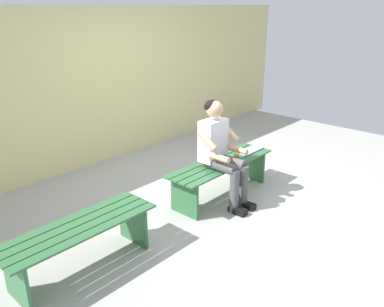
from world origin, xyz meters
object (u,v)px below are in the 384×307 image
(apple, at_px, (237,155))
(person_seated, at_px, (221,149))
(book_open, at_px, (251,150))
(bench_far, at_px, (80,237))
(bench_near, at_px, (221,170))

(apple, bearing_deg, person_seated, 8.10)
(person_seated, height_order, book_open, person_seated)
(apple, bearing_deg, bench_far, -1.09)
(bench_far, height_order, person_seated, person_seated)
(bench_far, bearing_deg, person_seated, 176.94)
(bench_near, relative_size, apple, 20.64)
(bench_near, bearing_deg, book_open, 175.77)
(person_seated, height_order, apple, person_seated)
(person_seated, relative_size, apple, 16.32)
(bench_far, distance_m, person_seated, 1.92)
(bench_near, bearing_deg, bench_far, 0.00)
(bench_far, relative_size, apple, 18.75)
(apple, bearing_deg, bench_near, -9.76)
(person_seated, bearing_deg, apple, -171.90)
(bench_near, bearing_deg, apple, 170.24)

